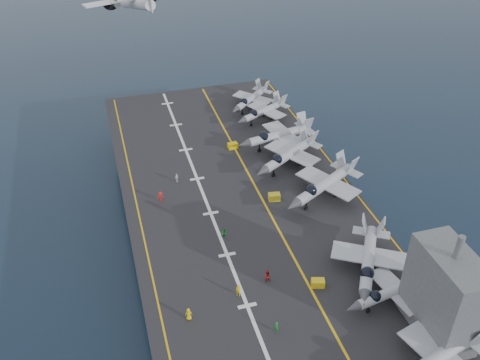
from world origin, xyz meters
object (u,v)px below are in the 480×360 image
object	(u,v)px
island_superstructure	(447,286)
transport_plane	(137,4)
tow_cart_a	(318,283)
fighter_jet_0	(435,358)

from	to	relation	value
island_superstructure	transport_plane	xyz separation A→B (m)	(-23.54, 88.74, 8.92)
island_superstructure	tow_cart_a	xyz separation A→B (m)	(-10.88, 10.73, -6.97)
island_superstructure	tow_cart_a	world-z (taller)	island_superstructure
fighter_jet_0	transport_plane	bearing A→B (deg)	101.84
fighter_jet_0	island_superstructure	bearing A→B (deg)	54.55
island_superstructure	tow_cart_a	bearing A→B (deg)	135.39
fighter_jet_0	transport_plane	size ratio (longest dim) A/B	0.61
tow_cart_a	fighter_jet_0	bearing A→B (deg)	-66.29
island_superstructure	fighter_jet_0	bearing A→B (deg)	-125.45
fighter_jet_0	tow_cart_a	distance (m)	17.69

